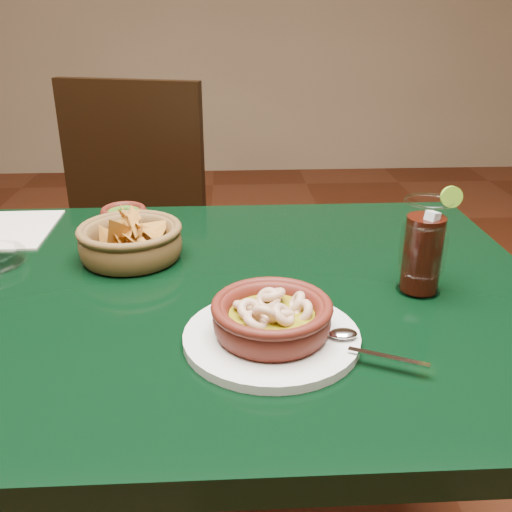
{
  "coord_description": "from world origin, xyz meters",
  "views": [
    {
      "loc": [
        0.1,
        -0.8,
        1.15
      ],
      "look_at": [
        0.14,
        -0.02,
        0.81
      ],
      "focal_mm": 40.0,
      "sensor_mm": 36.0,
      "label": 1
    }
  ],
  "objects_px": {
    "dining_chair": "(120,245)",
    "cola_drink": "(423,248)",
    "shrimp_plate": "(272,322)",
    "dining_table": "(170,342)",
    "chip_basket": "(131,241)"
  },
  "relations": [
    {
      "from": "dining_chair",
      "to": "cola_drink",
      "type": "relative_size",
      "value": 5.83
    },
    {
      "from": "shrimp_plate",
      "to": "cola_drink",
      "type": "bearing_deg",
      "value": 29.6
    },
    {
      "from": "dining_chair",
      "to": "cola_drink",
      "type": "xyz_separation_m",
      "value": [
        0.6,
        -0.74,
        0.29
      ]
    },
    {
      "from": "shrimp_plate",
      "to": "dining_table",
      "type": "bearing_deg",
      "value": 133.08
    },
    {
      "from": "chip_basket",
      "to": "dining_chair",
      "type": "bearing_deg",
      "value": 103.29
    },
    {
      "from": "chip_basket",
      "to": "cola_drink",
      "type": "distance_m",
      "value": 0.48
    },
    {
      "from": "dining_chair",
      "to": "shrimp_plate",
      "type": "relative_size",
      "value": 3.27
    },
    {
      "from": "shrimp_plate",
      "to": "chip_basket",
      "type": "distance_m",
      "value": 0.36
    },
    {
      "from": "cola_drink",
      "to": "dining_chair",
      "type": "bearing_deg",
      "value": 129.06
    },
    {
      "from": "dining_table",
      "to": "cola_drink",
      "type": "relative_size",
      "value": 7.19
    },
    {
      "from": "dining_chair",
      "to": "chip_basket",
      "type": "height_order",
      "value": "dining_chair"
    },
    {
      "from": "dining_chair",
      "to": "cola_drink",
      "type": "distance_m",
      "value": 0.99
    },
    {
      "from": "dining_table",
      "to": "shrimp_plate",
      "type": "xyz_separation_m",
      "value": [
        0.15,
        -0.16,
        0.13
      ]
    },
    {
      "from": "dining_table",
      "to": "chip_basket",
      "type": "relative_size",
      "value": 5.7
    },
    {
      "from": "dining_table",
      "to": "shrimp_plate",
      "type": "distance_m",
      "value": 0.26
    }
  ]
}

